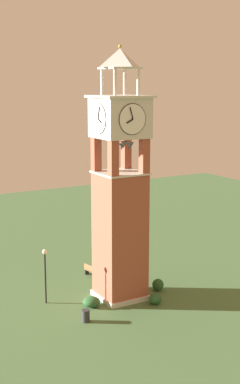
% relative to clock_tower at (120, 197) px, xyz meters
% --- Properties ---
extents(ground, '(80.00, 80.00, 0.00)m').
position_rel_clock_tower_xyz_m(ground, '(-0.00, 0.00, -7.33)').
color(ground, '#476B3D').
extents(clock_tower, '(3.57, 3.57, 17.57)m').
position_rel_clock_tower_xyz_m(clock_tower, '(0.00, 0.00, 0.00)').
color(clock_tower, '#9E4C38').
rests_on(clock_tower, ground).
extents(park_bench, '(0.76, 1.66, 0.95)m').
position_rel_clock_tower_xyz_m(park_bench, '(-0.16, -4.75, -6.85)').
color(park_bench, brown).
rests_on(park_bench, ground).
extents(lamp_post, '(0.36, 0.36, 3.91)m').
position_rel_clock_tower_xyz_m(lamp_post, '(5.01, -1.67, -4.62)').
color(lamp_post, black).
rests_on(lamp_post, ground).
extents(trash_bin, '(0.52, 0.52, 0.80)m').
position_rel_clock_tower_xyz_m(trash_bin, '(3.95, 2.43, -6.93)').
color(trash_bin, '#2D2D33').
rests_on(trash_bin, ground).
extents(shrub_near_entry, '(0.88, 0.88, 0.73)m').
position_rel_clock_tower_xyz_m(shrub_near_entry, '(-1.52, 2.27, -6.97)').
color(shrub_near_entry, '#28562D').
rests_on(shrub_near_entry, ground).
extents(shrub_left_of_tower, '(0.85, 0.85, 0.88)m').
position_rel_clock_tower_xyz_m(shrub_left_of_tower, '(-3.08, 0.30, -6.89)').
color(shrub_left_of_tower, '#28562D').
rests_on(shrub_left_of_tower, ground).
extents(shrub_behind_bench, '(1.19, 1.19, 0.67)m').
position_rel_clock_tower_xyz_m(shrub_behind_bench, '(2.52, 0.44, -7.00)').
color(shrub_behind_bench, '#28562D').
rests_on(shrub_behind_bench, ground).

